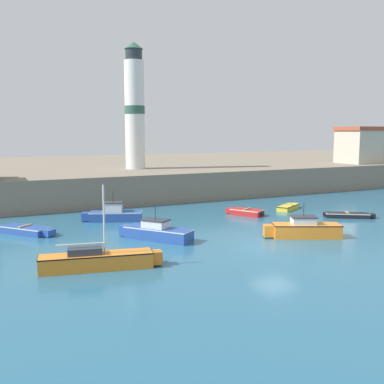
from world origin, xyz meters
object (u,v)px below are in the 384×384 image
(sailboat_orange_3, at_px, (98,260))
(dinghy_blue_5, at_px, (27,230))
(harbor_shed_mid_row, at_px, (370,145))
(motorboat_orange_2, at_px, (304,229))
(lighthouse, at_px, (135,108))
(dinghy_red_6, at_px, (246,212))
(dinghy_black_1, at_px, (348,215))
(motorboat_blue_4, at_px, (114,214))
(motorboat_blue_0, at_px, (156,232))
(dinghy_yellow_8, at_px, (288,207))

(sailboat_orange_3, xyz_separation_m, dinghy_blue_5, (-2.46, 10.35, -0.22))
(dinghy_blue_5, height_order, harbor_shed_mid_row, harbor_shed_mid_row)
(motorboat_orange_2, bearing_deg, sailboat_orange_3, -176.02)
(lighthouse, bearing_deg, harbor_shed_mid_row, -7.44)
(dinghy_red_6, bearing_deg, sailboat_orange_3, -147.48)
(dinghy_black_1, distance_m, sailboat_orange_3, 22.93)
(motorboat_blue_4, bearing_deg, motorboat_blue_0, -84.22)
(motorboat_blue_0, xyz_separation_m, dinghy_red_6, (10.22, 5.01, -0.24))
(motorboat_orange_2, height_order, dinghy_yellow_8, motorboat_orange_2)
(motorboat_blue_4, bearing_deg, sailboat_orange_3, -109.68)
(lighthouse, distance_m, harbor_shed_mid_row, 32.57)
(dinghy_black_1, height_order, dinghy_yellow_8, dinghy_yellow_8)
(motorboat_blue_0, bearing_deg, motorboat_orange_2, -22.14)
(dinghy_red_6, distance_m, harbor_shed_mid_row, 30.73)
(dinghy_black_1, height_order, lighthouse, lighthouse)
(dinghy_yellow_8, bearing_deg, sailboat_orange_3, -153.04)
(dinghy_black_1, bearing_deg, sailboat_orange_3, -167.40)
(dinghy_blue_5, relative_size, harbor_shed_mid_row, 0.45)
(motorboat_orange_2, bearing_deg, motorboat_blue_4, 131.79)
(dinghy_red_6, relative_size, dinghy_yellow_8, 1.00)
(motorboat_blue_0, height_order, motorboat_orange_2, motorboat_orange_2)
(sailboat_orange_3, height_order, harbor_shed_mid_row, harbor_shed_mid_row)
(dinghy_red_6, bearing_deg, dinghy_black_1, -34.13)
(dinghy_black_1, xyz_separation_m, motorboat_orange_2, (-8.01, -4.00, 0.35))
(motorboat_orange_2, xyz_separation_m, lighthouse, (-3.35, 25.26, 9.21))
(dinghy_blue_5, relative_size, dinghy_red_6, 1.20)
(dinghy_yellow_8, bearing_deg, motorboat_blue_0, -159.85)
(dinghy_red_6, xyz_separation_m, lighthouse, (-4.31, 16.48, 9.51))
(sailboat_orange_3, bearing_deg, motorboat_blue_0, 42.98)
(sailboat_orange_3, bearing_deg, dinghy_yellow_8, 26.96)
(dinghy_blue_5, bearing_deg, dinghy_red_6, -1.84)
(dinghy_black_1, bearing_deg, motorboat_blue_4, 158.23)
(lighthouse, bearing_deg, dinghy_red_6, -75.33)
(motorboat_orange_2, xyz_separation_m, dinghy_red_6, (0.97, 8.78, -0.29))
(dinghy_blue_5, distance_m, dinghy_yellow_8, 22.84)
(sailboat_orange_3, relative_size, dinghy_red_6, 1.91)
(motorboat_blue_0, bearing_deg, lighthouse, 74.63)
(motorboat_blue_4, height_order, dinghy_red_6, motorboat_blue_4)
(sailboat_orange_3, distance_m, dinghy_yellow_8, 22.86)
(motorboat_orange_2, relative_size, sailboat_orange_3, 0.80)
(dinghy_yellow_8, height_order, harbor_shed_mid_row, harbor_shed_mid_row)
(motorboat_blue_4, xyz_separation_m, dinghy_red_6, (10.97, -2.42, -0.27))
(dinghy_blue_5, bearing_deg, motorboat_blue_4, 15.15)
(dinghy_red_6, bearing_deg, motorboat_blue_4, 167.57)
(dinghy_blue_5, bearing_deg, dinghy_black_1, -12.15)
(motorboat_blue_4, bearing_deg, dinghy_yellow_8, -6.53)
(sailboat_orange_3, relative_size, dinghy_yellow_8, 1.91)
(sailboat_orange_3, bearing_deg, lighthouse, 67.23)
(motorboat_blue_0, relative_size, dinghy_black_1, 1.28)
(sailboat_orange_3, relative_size, dinghy_blue_5, 1.59)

